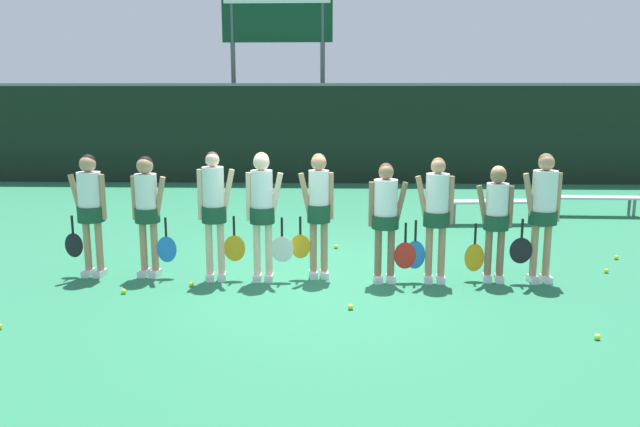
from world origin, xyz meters
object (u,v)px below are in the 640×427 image
player_7 (496,214)px  tennis_ball_9 (336,246)px  player_3 (263,205)px  player_8 (543,206)px  tennis_ball_3 (86,240)px  player_2 (214,206)px  bench_far (593,199)px  tennis_ball_6 (351,307)px  player_1 (147,206)px  player_4 (318,205)px  player_6 (436,210)px  tennis_ball_4 (616,257)px  scoreboard (277,37)px  tennis_ball_0 (597,337)px  player_5 (386,213)px  player_0 (90,204)px  bench_courtside (496,203)px  tennis_ball_7 (191,284)px  tennis_ball_8 (606,271)px  tennis_ball_2 (124,291)px

player_7 → tennis_ball_9: bearing=148.5°
player_3 → player_8: 3.83m
tennis_ball_3 → player_2: bearing=-37.8°
bench_far → tennis_ball_3: bearing=-162.6°
tennis_ball_6 → player_1: bearing=154.8°
player_4 → player_6: player_4 is taller
tennis_ball_3 → tennis_ball_4: bearing=-5.6°
player_1 → scoreboard: bearing=92.6°
player_2 → player_7: (3.88, 0.06, -0.10)m
scoreboard → tennis_ball_0: bearing=-70.1°
player_7 → tennis_ball_4: bearing=35.7°
player_6 → player_1: bearing=-177.7°
player_5 → player_7: (1.51, 0.08, -0.03)m
player_5 → player_2: bearing=175.7°
player_0 → player_2: size_ratio=0.97×
scoreboard → bench_courtside: size_ratio=2.53×
player_6 → tennis_ball_7: size_ratio=25.61×
player_7 → tennis_ball_0: player_7 is taller
player_2 → tennis_ball_6: player_2 is taller
player_1 → tennis_ball_6: 3.30m
bench_far → tennis_ball_8: size_ratio=30.65×
player_3 → tennis_ball_9: player_3 is taller
bench_far → tennis_ball_8: (-1.49, -4.36, -0.34)m
bench_far → tennis_ball_2: bearing=-144.1°
tennis_ball_3 → bench_courtside: bearing=13.6°
bench_far → player_7: bearing=-122.2°
player_7 → tennis_ball_0: size_ratio=24.74×
player_0 → player_4: bearing=6.0°
player_7 → bench_far: bearing=63.2°
tennis_ball_0 → tennis_ball_3: size_ratio=0.94×
bench_courtside → tennis_ball_2: bench_courtside is taller
scoreboard → player_7: bearing=-69.4°
bench_courtside → player_5: player_5 is taller
player_6 → tennis_ball_6: (-1.18, -1.19, -0.98)m
tennis_ball_6 → tennis_ball_9: size_ratio=1.00×
player_0 → tennis_ball_7: (1.52, -0.48, -1.01)m
player_7 → tennis_ball_7: (-4.15, -0.42, -0.92)m
bench_courtside → player_7: 4.06m
player_2 → player_3: (0.67, -0.02, 0.02)m
tennis_ball_3 → tennis_ball_4: tennis_ball_4 is taller
bench_courtside → tennis_ball_4: 3.00m
scoreboard → player_4: size_ratio=3.10×
player_4 → tennis_ball_7: size_ratio=26.13×
tennis_ball_2 → bench_far: bearing=34.1°
player_5 → tennis_ball_9: size_ratio=23.72×
tennis_ball_6 → tennis_ball_9: 3.03m
tennis_ball_8 → scoreboard: bearing=119.4°
scoreboard → tennis_ball_9: size_ratio=78.37×
player_5 → tennis_ball_6: player_5 is taller
player_5 → player_8: player_8 is taller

